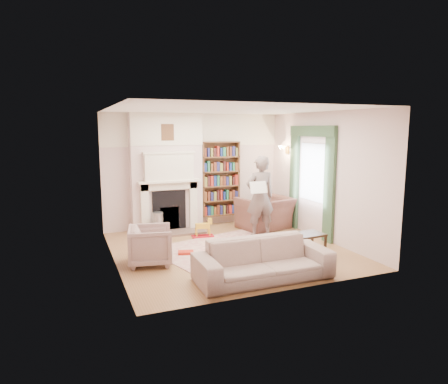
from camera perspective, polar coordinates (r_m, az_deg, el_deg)
name	(u,v)px	position (r m, az deg, el deg)	size (l,w,h in m)	color
floor	(229,249)	(8.22, 0.66, -8.20)	(4.50, 4.50, 0.00)	brown
ceiling	(229,110)	(7.85, 0.70, 11.70)	(4.50, 4.50, 0.00)	white
wall_back	(194,170)	(10.01, -4.29, 3.09)	(4.50, 4.50, 0.00)	silver
wall_front	(288,200)	(5.93, 9.08, -1.16)	(4.50, 4.50, 0.00)	silver
wall_left	(112,188)	(7.36, -15.72, 0.60)	(4.50, 4.50, 0.00)	silver
wall_right	(323,176)	(9.02, 14.00, 2.18)	(4.50, 4.50, 0.00)	silver
fireplace	(167,173)	(9.62, -8.19, 2.70)	(1.70, 0.58, 2.80)	silver
bookcase	(220,179)	(10.13, -0.55, 1.91)	(1.00, 0.24, 1.85)	brown
window	(312,172)	(9.33, 12.50, 2.77)	(0.02, 0.90, 1.30)	silver
curtain_left	(329,187)	(8.77, 14.83, 0.65)	(0.07, 0.32, 2.40)	#2C442C
curtain_right	(294,180)	(9.92, 10.00, 1.76)	(0.07, 0.32, 2.40)	#2C442C
pelmet	(312,131)	(9.25, 12.47, 8.50)	(0.09, 1.70, 0.24)	#2C442C
wall_sconce	(281,150)	(10.11, 8.09, 5.93)	(0.20, 0.24, 0.24)	gold
rug	(227,249)	(8.22, 0.49, -8.16)	(2.68, 2.06, 0.01)	beige
armchair_reading	(265,213)	(9.84, 5.88, -3.02)	(1.19, 1.04, 0.77)	#462825
armchair_left	(151,245)	(7.40, -10.44, -7.50)	(0.75, 0.77, 0.70)	#BAA79A
sofa	(263,260)	(6.61, 5.64, -9.62)	(2.23, 0.87, 0.65)	#BCB29B
man_reading	(260,197)	(9.02, 5.18, -0.65)	(0.67, 0.44, 1.84)	#62524E
newspaper	(258,187)	(8.73, 4.92, 0.66)	(0.38, 0.02, 0.26)	white
coffee_table	(305,245)	(7.88, 11.55, -7.44)	(0.70, 0.45, 0.45)	#302211
paraffin_heater	(158,224)	(9.27, -9.41, -4.56)	(0.24, 0.24, 0.55)	#96989D
rocking_horse	(203,228)	(9.05, -3.07, -5.16)	(0.50, 0.20, 0.44)	gold
board_game	(218,246)	(8.36, -0.82, -7.69)	(0.32, 0.32, 0.03)	#B4BF43
game_box_lid	(186,252)	(7.94, -5.47, -8.60)	(0.30, 0.20, 0.05)	#B02314
comic_annuals	(244,253)	(7.92, 2.87, -8.73)	(0.81, 0.64, 0.02)	red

